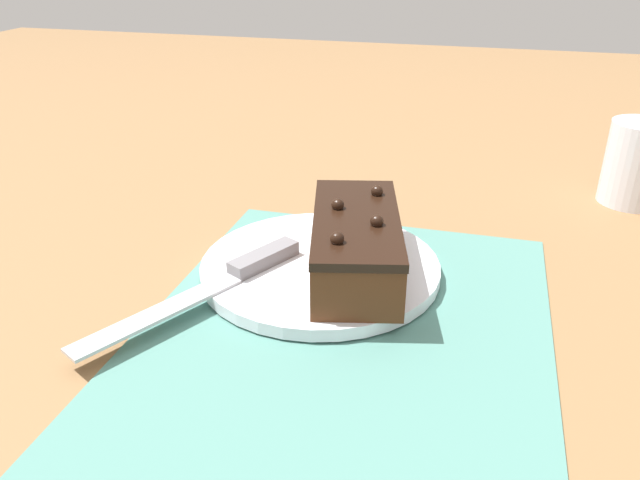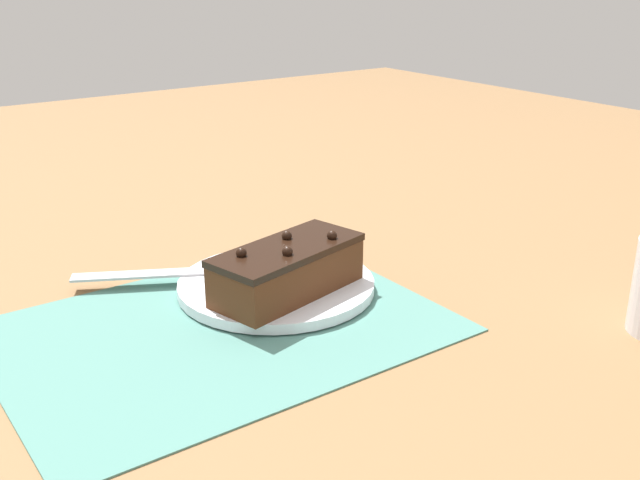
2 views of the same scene
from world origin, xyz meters
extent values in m
plane|color=olive|center=(0.00, 0.00, 0.00)|extent=(3.00, 3.00, 0.00)
cube|color=slate|center=(0.00, 0.00, 0.00)|extent=(0.46, 0.34, 0.00)
cylinder|color=white|center=(0.10, 0.04, 0.01)|extent=(0.23, 0.23, 0.01)
cube|color=#512D19|center=(0.09, 0.01, 0.04)|extent=(0.19, 0.12, 0.05)
cube|color=black|center=(0.09, 0.01, 0.07)|extent=(0.19, 0.12, 0.01)
sphere|color=black|center=(0.04, 0.01, 0.08)|extent=(0.01, 0.01, 0.01)
sphere|color=black|center=(0.08, -0.01, 0.08)|extent=(0.01, 0.01, 0.01)
sphere|color=black|center=(0.10, 0.03, 0.08)|extent=(0.01, 0.01, 0.01)
sphere|color=black|center=(0.15, 0.00, 0.08)|extent=(0.01, 0.01, 0.01)
cube|color=slate|center=(0.08, 0.10, 0.02)|extent=(0.08, 0.05, 0.01)
cube|color=#B7BABF|center=(-0.03, 0.15, 0.02)|extent=(0.15, 0.10, 0.00)
cylinder|color=white|center=(0.38, -0.28, 0.05)|extent=(0.08, 0.08, 0.10)
camera|label=1|loc=(-0.42, -0.09, 0.31)|focal=35.00mm
camera|label=2|loc=(-0.33, -0.65, 0.37)|focal=42.00mm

